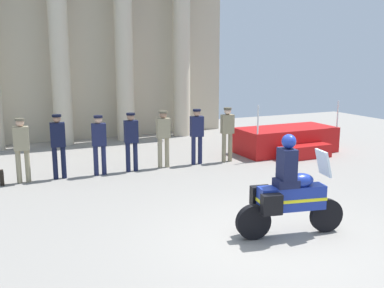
{
  "coord_description": "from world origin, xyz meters",
  "views": [
    {
      "loc": [
        -4.43,
        -6.23,
        3.27
      ],
      "look_at": [
        -0.28,
        2.88,
        1.26
      ],
      "focal_mm": 41.75,
      "sensor_mm": 36.0,
      "label": 1
    }
  ],
  "objects_px": {
    "motorcycle_with_rider": "(288,194)",
    "officer_in_row_1": "(58,141)",
    "officer_in_row_2": "(99,140)",
    "briefcase_on_ground": "(2,178)",
    "reviewing_stand": "(287,141)",
    "officer_in_row_6": "(227,130)",
    "officer_in_row_3": "(131,137)",
    "officer_in_row_0": "(22,145)",
    "officer_in_row_4": "(163,134)",
    "officer_in_row_5": "(197,132)"
  },
  "relations": [
    {
      "from": "officer_in_row_0",
      "to": "officer_in_row_2",
      "type": "height_order",
      "value": "officer_in_row_0"
    },
    {
      "from": "officer_in_row_0",
      "to": "motorcycle_with_rider",
      "type": "height_order",
      "value": "motorcycle_with_rider"
    },
    {
      "from": "officer_in_row_6",
      "to": "motorcycle_with_rider",
      "type": "height_order",
      "value": "motorcycle_with_rider"
    },
    {
      "from": "officer_in_row_0",
      "to": "briefcase_on_ground",
      "type": "height_order",
      "value": "officer_in_row_0"
    },
    {
      "from": "reviewing_stand",
      "to": "motorcycle_with_rider",
      "type": "bearing_deg",
      "value": -126.41
    },
    {
      "from": "officer_in_row_2",
      "to": "officer_in_row_5",
      "type": "bearing_deg",
      "value": -173.53
    },
    {
      "from": "officer_in_row_3",
      "to": "officer_in_row_4",
      "type": "xyz_separation_m",
      "value": [
        0.98,
        0.03,
        0.01
      ]
    },
    {
      "from": "officer_in_row_3",
      "to": "briefcase_on_ground",
      "type": "height_order",
      "value": "officer_in_row_3"
    },
    {
      "from": "officer_in_row_2",
      "to": "officer_in_row_4",
      "type": "bearing_deg",
      "value": -172.45
    },
    {
      "from": "motorcycle_with_rider",
      "to": "briefcase_on_ground",
      "type": "bearing_deg",
      "value": 140.17
    },
    {
      "from": "officer_in_row_3",
      "to": "officer_in_row_6",
      "type": "xyz_separation_m",
      "value": [
        3.04,
        -0.09,
        0.01
      ]
    },
    {
      "from": "reviewing_stand",
      "to": "officer_in_row_5",
      "type": "bearing_deg",
      "value": -177.2
    },
    {
      "from": "officer_in_row_2",
      "to": "briefcase_on_ground",
      "type": "height_order",
      "value": "officer_in_row_2"
    },
    {
      "from": "officer_in_row_4",
      "to": "briefcase_on_ground",
      "type": "distance_m",
      "value": 4.48
    },
    {
      "from": "officer_in_row_1",
      "to": "motorcycle_with_rider",
      "type": "relative_size",
      "value": 0.84
    },
    {
      "from": "reviewing_stand",
      "to": "officer_in_row_1",
      "type": "height_order",
      "value": "reviewing_stand"
    },
    {
      "from": "officer_in_row_0",
      "to": "briefcase_on_ground",
      "type": "bearing_deg",
      "value": 1.4
    },
    {
      "from": "officer_in_row_0",
      "to": "officer_in_row_2",
      "type": "xyz_separation_m",
      "value": [
        1.98,
        -0.07,
        -0.02
      ]
    },
    {
      "from": "officer_in_row_6",
      "to": "motorcycle_with_rider",
      "type": "xyz_separation_m",
      "value": [
        -1.81,
        -5.55,
        -0.2
      ]
    },
    {
      "from": "officer_in_row_2",
      "to": "officer_in_row_5",
      "type": "xyz_separation_m",
      "value": [
        2.96,
        0.02,
        0.02
      ]
    },
    {
      "from": "officer_in_row_1",
      "to": "motorcycle_with_rider",
      "type": "distance_m",
      "value": 6.54
    },
    {
      "from": "officer_in_row_3",
      "to": "briefcase_on_ground",
      "type": "relative_size",
      "value": 4.65
    },
    {
      "from": "officer_in_row_5",
      "to": "motorcycle_with_rider",
      "type": "relative_size",
      "value": 0.81
    },
    {
      "from": "reviewing_stand",
      "to": "officer_in_row_6",
      "type": "relative_size",
      "value": 1.97
    },
    {
      "from": "officer_in_row_5",
      "to": "officer_in_row_6",
      "type": "xyz_separation_m",
      "value": [
        0.99,
        -0.1,
        0.01
      ]
    },
    {
      "from": "officer_in_row_3",
      "to": "motorcycle_with_rider",
      "type": "height_order",
      "value": "motorcycle_with_rider"
    },
    {
      "from": "officer_in_row_1",
      "to": "officer_in_row_4",
      "type": "distance_m",
      "value": 2.97
    },
    {
      "from": "officer_in_row_1",
      "to": "officer_in_row_5",
      "type": "distance_m",
      "value": 4.03
    },
    {
      "from": "officer_in_row_0",
      "to": "officer_in_row_4",
      "type": "bearing_deg",
      "value": -174.18
    },
    {
      "from": "officer_in_row_2",
      "to": "officer_in_row_4",
      "type": "height_order",
      "value": "officer_in_row_4"
    },
    {
      "from": "motorcycle_with_rider",
      "to": "reviewing_stand",
      "type": "bearing_deg",
      "value": 64.68
    },
    {
      "from": "officer_in_row_3",
      "to": "officer_in_row_4",
      "type": "bearing_deg",
      "value": -171.96
    },
    {
      "from": "reviewing_stand",
      "to": "motorcycle_with_rider",
      "type": "height_order",
      "value": "motorcycle_with_rider"
    },
    {
      "from": "motorcycle_with_rider",
      "to": "officer_in_row_1",
      "type": "bearing_deg",
      "value": 130.53
    },
    {
      "from": "officer_in_row_2",
      "to": "motorcycle_with_rider",
      "type": "distance_m",
      "value": 6.02
    },
    {
      "from": "officer_in_row_0",
      "to": "officer_in_row_3",
      "type": "bearing_deg",
      "value": -174.93
    },
    {
      "from": "officer_in_row_3",
      "to": "officer_in_row_5",
      "type": "relative_size",
      "value": 1.0
    },
    {
      "from": "officer_in_row_1",
      "to": "briefcase_on_ground",
      "type": "bearing_deg",
      "value": 4.61
    },
    {
      "from": "reviewing_stand",
      "to": "officer_in_row_2",
      "type": "height_order",
      "value": "reviewing_stand"
    },
    {
      "from": "officer_in_row_6",
      "to": "officer_in_row_1",
      "type": "bearing_deg",
      "value": 4.39
    },
    {
      "from": "officer_in_row_6",
      "to": "briefcase_on_ground",
      "type": "bearing_deg",
      "value": 4.44
    },
    {
      "from": "officer_in_row_2",
      "to": "officer_in_row_6",
      "type": "xyz_separation_m",
      "value": [
        3.95,
        -0.07,
        0.02
      ]
    },
    {
      "from": "officer_in_row_0",
      "to": "officer_in_row_2",
      "type": "bearing_deg",
      "value": -175.83
    },
    {
      "from": "reviewing_stand",
      "to": "officer_in_row_5",
      "type": "xyz_separation_m",
      "value": [
        -3.47,
        -0.17,
        0.58
      ]
    },
    {
      "from": "reviewing_stand",
      "to": "officer_in_row_3",
      "type": "relative_size",
      "value": 1.98
    },
    {
      "from": "officer_in_row_5",
      "to": "officer_in_row_2",
      "type": "bearing_deg",
      "value": 6.47
    },
    {
      "from": "officer_in_row_6",
      "to": "officer_in_row_5",
      "type": "bearing_deg",
      "value": 0.56
    },
    {
      "from": "officer_in_row_2",
      "to": "motorcycle_with_rider",
      "type": "height_order",
      "value": "motorcycle_with_rider"
    },
    {
      "from": "officer_in_row_3",
      "to": "officer_in_row_6",
      "type": "relative_size",
      "value": 0.99
    },
    {
      "from": "officer_in_row_4",
      "to": "motorcycle_with_rider",
      "type": "relative_size",
      "value": 0.81
    }
  ]
}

